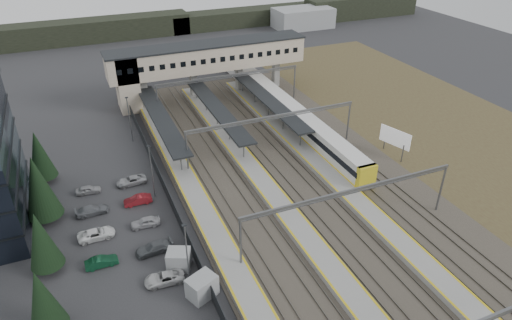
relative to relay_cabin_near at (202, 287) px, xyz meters
name	(u,v)px	position (x,y,z in m)	size (l,w,h in m)	color
ground	(233,223)	(7.23, 10.21, -1.23)	(220.00, 220.00, 0.00)	#2B2B2D
conifer_row	(41,260)	(-14.77, 6.35, 3.61)	(4.42, 49.82, 9.50)	black
car_park	(137,278)	(-6.01, 4.65, -0.61)	(10.64, 44.38, 1.30)	#8E0E05
lampposts	(166,205)	(-0.77, 11.46, 3.11)	(0.50, 53.25, 8.07)	slate
fence	(174,207)	(0.73, 15.21, -0.23)	(0.08, 90.00, 2.00)	#26282B
relay_cabin_near	(202,287)	(0.00, 0.00, 0.00)	(3.57, 3.16, 2.46)	#949799
relay_cabin_far	(179,260)	(-1.18, 5.06, -0.07)	(3.18, 2.96, 2.32)	#949799
rail_corridor	(282,186)	(16.57, 15.21, -0.94)	(34.00, 90.00, 0.92)	#39342C
canopies	(217,108)	(14.23, 37.21, 2.69)	(23.10, 30.00, 3.28)	black
footbridge	(195,61)	(14.93, 52.21, 6.70)	(40.40, 6.40, 11.20)	#BCAA8F
gantries	(307,155)	(19.23, 13.21, 4.77)	(28.40, 62.28, 7.17)	slate
train	(276,100)	(27.23, 40.37, 0.89)	(2.96, 61.86, 3.73)	silver
billboard	(395,138)	(37.22, 16.82, 1.87)	(1.87, 5.34, 4.65)	slate
scrub_east	(470,142)	(52.23, 15.21, -1.20)	(34.00, 120.00, 0.06)	#4A3B25
treeline_far	(201,22)	(31.04, 102.49, 1.72)	(170.00, 19.00, 7.00)	black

